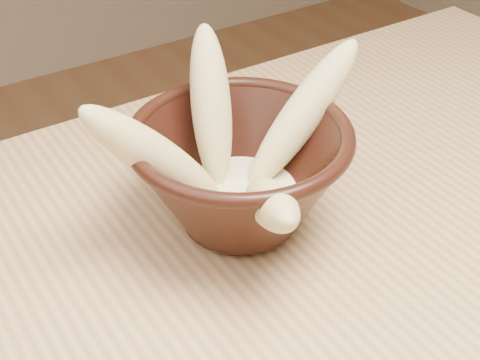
# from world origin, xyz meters

# --- Properties ---
(bowl) EXTENTS (0.19, 0.19, 0.10)m
(bowl) POSITION_xyz_m (0.04, 0.14, 0.81)
(bowl) COLOR black
(bowl) RESTS_ON table
(milk_puddle) EXTENTS (0.11, 0.11, 0.01)m
(milk_puddle) POSITION_xyz_m (0.04, 0.14, 0.78)
(milk_puddle) COLOR #F0EBC1
(milk_puddle) RESTS_ON bowl
(banana_upright) EXTENTS (0.07, 0.10, 0.14)m
(banana_upright) POSITION_xyz_m (0.04, 0.19, 0.85)
(banana_upright) COLOR #F6E091
(banana_upright) RESTS_ON bowl
(banana_left) EXTENTS (0.13, 0.06, 0.13)m
(banana_left) POSITION_xyz_m (-0.03, 0.16, 0.84)
(banana_left) COLOR #F6E091
(banana_left) RESTS_ON bowl
(banana_right) EXTENTS (0.14, 0.05, 0.13)m
(banana_right) POSITION_xyz_m (0.11, 0.15, 0.84)
(banana_right) COLOR #F6E091
(banana_right) RESTS_ON bowl
(banana_front) EXTENTS (0.09, 0.14, 0.10)m
(banana_front) POSITION_xyz_m (0.03, 0.08, 0.82)
(banana_front) COLOR #F6E091
(banana_front) RESTS_ON bowl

